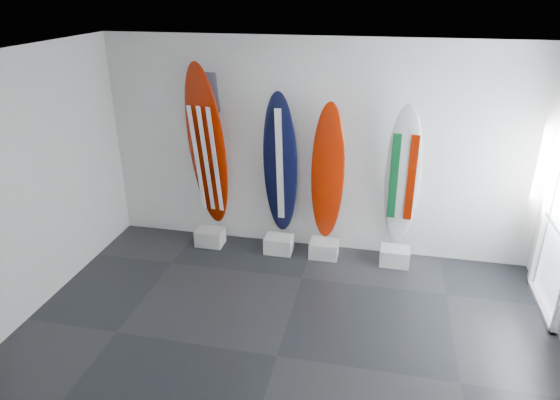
% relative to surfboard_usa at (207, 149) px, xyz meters
% --- Properties ---
extents(floor, '(6.00, 6.00, 0.00)m').
position_rel_surfboard_usa_xyz_m(floor, '(1.50, -2.28, -1.47)').
color(floor, black).
rests_on(floor, ground).
extents(ceiling, '(6.00, 6.00, 0.00)m').
position_rel_surfboard_usa_xyz_m(ceiling, '(1.50, -2.28, 1.53)').
color(ceiling, white).
rests_on(ceiling, wall_back).
extents(wall_back, '(6.00, 0.00, 6.00)m').
position_rel_surfboard_usa_xyz_m(wall_back, '(1.50, 0.22, 0.03)').
color(wall_back, silver).
rests_on(wall_back, ground).
extents(display_block_usa, '(0.40, 0.30, 0.24)m').
position_rel_surfboard_usa_xyz_m(display_block_usa, '(0.00, -0.10, -1.35)').
color(display_block_usa, silver).
rests_on(display_block_usa, floor).
extents(surfboard_usa, '(0.62, 0.55, 2.47)m').
position_rel_surfboard_usa_xyz_m(surfboard_usa, '(0.00, 0.00, 0.00)').
color(surfboard_usa, '#861501').
rests_on(surfboard_usa, display_block_usa).
extents(display_block_navy, '(0.40, 0.30, 0.24)m').
position_rel_surfboard_usa_xyz_m(display_block_navy, '(1.05, -0.10, -1.35)').
color(display_block_navy, silver).
rests_on(display_block_navy, floor).
extents(surfboard_navy, '(0.49, 0.36, 2.12)m').
position_rel_surfboard_usa_xyz_m(surfboard_navy, '(1.05, 0.00, -0.17)').
color(surfboard_navy, black).
rests_on(surfboard_navy, display_block_navy).
extents(display_block_swiss, '(0.40, 0.30, 0.24)m').
position_rel_surfboard_usa_xyz_m(display_block_swiss, '(1.71, -0.10, -1.35)').
color(display_block_swiss, silver).
rests_on(display_block_swiss, floor).
extents(surfboard_swiss, '(0.47, 0.24, 2.00)m').
position_rel_surfboard_usa_xyz_m(surfboard_swiss, '(1.71, 0.00, -0.23)').
color(surfboard_swiss, '#861501').
rests_on(surfboard_swiss, display_block_swiss).
extents(display_block_italy, '(0.40, 0.30, 0.24)m').
position_rel_surfboard_usa_xyz_m(display_block_italy, '(2.70, -0.10, -1.35)').
color(display_block_italy, silver).
rests_on(display_block_italy, floor).
extents(surfboard_italy, '(0.50, 0.40, 2.04)m').
position_rel_surfboard_usa_xyz_m(surfboard_italy, '(2.70, 0.00, -0.22)').
color(surfboard_italy, white).
rests_on(surfboard_italy, display_block_italy).
extents(wall_outlet, '(0.09, 0.02, 0.13)m').
position_rel_surfboard_usa_xyz_m(wall_outlet, '(-0.95, 0.20, -1.12)').
color(wall_outlet, silver).
rests_on(wall_outlet, wall_back).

